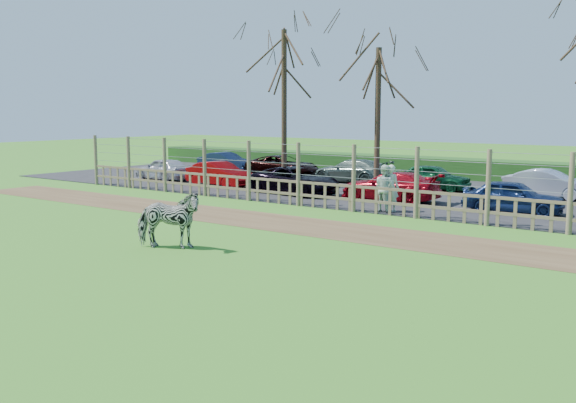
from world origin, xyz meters
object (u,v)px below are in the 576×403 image
Objects in this scene: car_3 at (390,186)px; car_7 at (226,162)px; visitor_b at (385,188)px; car_2 at (295,180)px; car_11 at (548,184)px; car_9 at (352,171)px; visitor_a at (391,188)px; car_1 at (219,174)px; car_10 at (433,177)px; tree_mid at (378,85)px; car_4 at (513,197)px; car_8 at (283,166)px; tree_left at (284,70)px; zebra at (168,220)px; car_0 at (163,169)px.

car_3 is 14.53m from car_7.
visitor_b reaches higher than car_2.
visitor_b is at bearing 153.35° from car_11.
car_3 is 6.85m from car_9.
visitor_a is 0.47× the size of car_1.
car_2 is 1.23× the size of car_10.
car_1 and car_2 have the same top height.
car_9 is (8.84, -0.25, 0.00)m from car_7.
car_2 is at bearing -6.07° from visitor_b.
car_2 is at bearing -85.91° from car_3.
tree_mid reaches higher than car_3.
car_4 is 0.82× the size of car_8.
tree_left is 6.90m from car_8.
car_1 is at bearing -13.88° from visitor_a.
car_3 is (0.69, 11.72, -0.15)m from zebra.
visitor_a is 12.98m from car_8.
visitor_b is at bearing -126.69° from car_8.
tree_left is 4.19× the size of zebra.
car_3 is (-1.28, 2.46, -0.26)m from visitor_a.
visitor_a is 0.40× the size of car_8.
tree_left reaches higher than car_1.
visitor_b is 0.47× the size of car_11.
zebra is 0.53× the size of car_10.
car_7 is at bearing 64.83° from car_2.
visitor_b is 16.67m from car_7.
tree_mid is 5.06m from car_10.
tree_left reaches higher than car_3.
visitor_b is at bearing -39.30° from zebra.
car_0 is at bearing -61.63° from car_9.
car_9 is (-9.80, 5.22, 0.00)m from car_4.
car_3 and car_4 have the same top height.
car_8 is at bearing 62.48° from car_4.
car_4 is at bearing -152.35° from visitor_a.
tree_left reaches higher than car_7.
car_4 and car_7 have the same top height.
car_7 is at bearing 151.59° from tree_left.
car_4 and car_8 have the same top height.
tree_mid is 1.87× the size of car_7.
visitor_a reaches higher than car_1.
car_3 is 10.58m from car_8.
car_10 is (0.63, 16.14, -0.15)m from zebra.
tree_left is 1.90× the size of car_3.
tree_mid reaches higher than zebra.
tree_left is 2.16× the size of car_1.
car_7 and car_10 have the same top height.
car_4 is at bearing 84.91° from car_3.
car_3 is (-1.13, 2.65, -0.26)m from visitor_b.
car_1 is at bearing -178.18° from car_8.
visitor_a is at bearing -39.95° from zebra.
car_4 and car_9 have the same top height.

